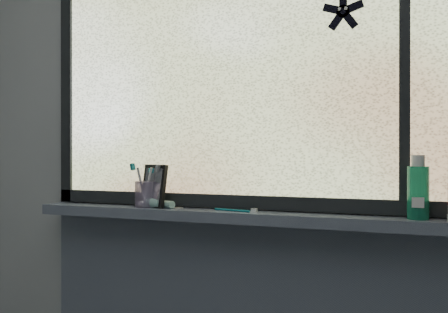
% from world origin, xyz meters
% --- Properties ---
extents(wall_back, '(3.00, 0.01, 2.50)m').
position_xyz_m(wall_back, '(0.00, 1.30, 1.25)').
color(wall_back, '#9EA3A8').
rests_on(wall_back, ground).
extents(windowsill, '(1.62, 0.14, 0.04)m').
position_xyz_m(windowsill, '(0.00, 1.23, 1.00)').
color(windowsill, '#50596B').
rests_on(windowsill, wall_back).
extents(window_pane, '(1.50, 0.01, 1.00)m').
position_xyz_m(window_pane, '(0.00, 1.28, 1.53)').
color(window_pane, silver).
rests_on(window_pane, wall_back).
extents(frame_bottom, '(1.60, 0.03, 0.05)m').
position_xyz_m(frame_bottom, '(0.00, 1.28, 1.05)').
color(frame_bottom, black).
rests_on(frame_bottom, windowsill).
extents(frame_left, '(0.05, 0.03, 1.10)m').
position_xyz_m(frame_left, '(-0.78, 1.28, 1.53)').
color(frame_left, black).
rests_on(frame_left, wall_back).
extents(frame_mullion, '(0.03, 0.03, 1.00)m').
position_xyz_m(frame_mullion, '(0.60, 1.28, 1.53)').
color(frame_mullion, black).
rests_on(frame_mullion, wall_back).
extents(starfish_sticker, '(0.15, 0.02, 0.15)m').
position_xyz_m(starfish_sticker, '(0.40, 1.27, 1.72)').
color(starfish_sticker, black).
rests_on(starfish_sticker, window_pane).
extents(vanity_mirror, '(0.15, 0.12, 0.17)m').
position_xyz_m(vanity_mirror, '(-0.32, 1.24, 1.10)').
color(vanity_mirror, black).
rests_on(vanity_mirror, windowsill).
extents(toothpaste_tube, '(0.21, 0.11, 0.04)m').
position_xyz_m(toothpaste_tube, '(-0.29, 1.22, 1.04)').
color(toothpaste_tube, silver).
rests_on(toothpaste_tube, windowsill).
extents(toothbrush_cup, '(0.10, 0.10, 0.10)m').
position_xyz_m(toothbrush_cup, '(-0.36, 1.23, 1.07)').
color(toothbrush_cup, '#B7A0D4').
rests_on(toothbrush_cup, windowsill).
extents(toothbrush_lying, '(0.18, 0.05, 0.01)m').
position_xyz_m(toothbrush_lying, '(0.01, 1.22, 1.03)').
color(toothbrush_lying, '#0D6978').
rests_on(toothbrush_lying, windowsill).
extents(mouthwash_bottle, '(0.09, 0.09, 0.17)m').
position_xyz_m(mouthwash_bottle, '(0.64, 1.23, 1.12)').
color(mouthwash_bottle, '#1B8D66').
rests_on(mouthwash_bottle, windowsill).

